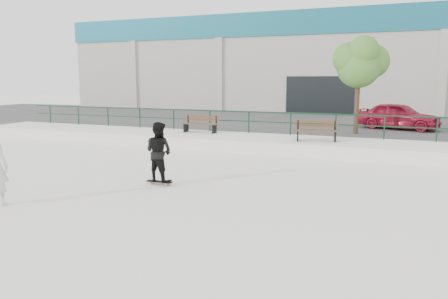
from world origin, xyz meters
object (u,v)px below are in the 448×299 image
at_px(standing_skater, 159,152).
at_px(bench_left, 200,124).
at_px(tree, 360,61).
at_px(red_car, 399,116).
at_px(bench_right, 316,131).
at_px(skateboard, 159,182).

bearing_deg(standing_skater, bench_left, -65.00).
height_order(bench_left, standing_skater, standing_skater).
bearing_deg(tree, red_car, 56.21).
height_order(red_car, standing_skater, red_car).
relative_size(tree, standing_skater, 2.56).
relative_size(bench_right, standing_skater, 1.08).
distance_m(bench_left, red_car, 10.02).
height_order(tree, red_car, tree).
height_order(bench_left, bench_right, bench_right).
relative_size(bench_left, standing_skater, 1.03).
xyz_separation_m(bench_left, red_car, (8.69, 4.98, 0.27)).
relative_size(bench_left, red_car, 0.45).
height_order(bench_left, skateboard, bench_left).
distance_m(tree, skateboard, 11.83).
xyz_separation_m(bench_right, tree, (1.30, 3.12, 2.90)).
distance_m(tree, red_car, 4.14).
bearing_deg(bench_right, standing_skater, -126.19).
bearing_deg(skateboard, red_car, 61.90).
distance_m(tree, standing_skater, 11.58).
relative_size(red_car, skateboard, 5.04).
xyz_separation_m(bench_left, standing_skater, (2.40, -7.95, 0.06)).
bearing_deg(bench_right, tree, 55.39).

